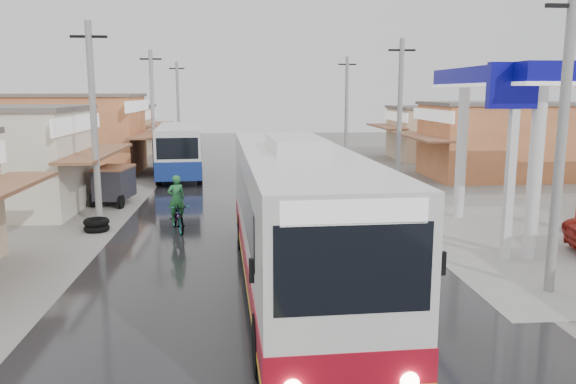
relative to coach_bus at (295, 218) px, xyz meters
name	(u,v)px	position (x,y,z in m)	size (l,w,h in m)	color
ground	(290,299)	(-0.20, -0.78, -2.00)	(120.00, 120.00, 0.00)	slate
road	(266,195)	(-0.20, 14.22, -1.99)	(12.00, 90.00, 0.02)	black
centre_line	(266,195)	(-0.20, 14.22, -1.98)	(0.15, 90.00, 0.01)	#D8CC4C
shopfronts_left	(30,189)	(-13.20, 17.22, -2.00)	(11.00, 44.00, 5.20)	tan
shopfronts_right	(573,202)	(14.80, 11.22, -2.00)	(11.00, 44.00, 4.80)	beige
utility_poles_left	(133,194)	(-7.20, 15.22, -2.00)	(1.60, 50.00, 8.00)	gray
utility_poles_right	(397,193)	(6.80, 14.22, -2.00)	(1.60, 36.00, 8.00)	gray
coach_bus	(295,218)	(0.00, 0.00, 0.00)	(3.45, 13.38, 4.15)	silver
second_bus	(180,150)	(-5.28, 21.12, -0.28)	(3.35, 9.82, 3.20)	silver
cyclist	(177,213)	(-3.89, 6.74, -1.27)	(1.31, 2.18, 2.22)	black
tricycle_near	(114,183)	(-7.48, 12.35, -0.96)	(1.87, 2.57, 1.82)	#26262D
tyre_stack	(97,225)	(-7.03, 7.05, -1.75)	(0.98, 0.98, 0.50)	black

